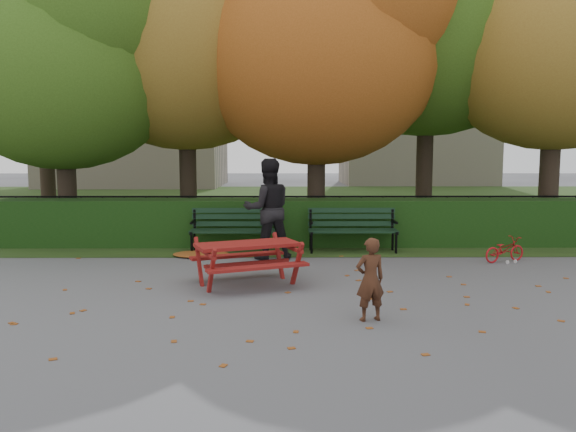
{
  "coord_description": "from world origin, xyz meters",
  "views": [
    {
      "loc": [
        -0.31,
        -7.67,
        2.04
      ],
      "look_at": [
        -0.24,
        1.37,
        1.0
      ],
      "focal_mm": 35.0,
      "sensor_mm": 36.0,
      "label": 1
    }
  ],
  "objects_px": {
    "tree_a": "(70,43)",
    "tree_e": "(576,20)",
    "tree_g": "(568,41)",
    "picnic_table": "(247,252)",
    "tree_b": "(197,15)",
    "bench_left": "(235,226)",
    "bench_right": "(352,226)",
    "tree_c": "(332,33)",
    "bicycle": "(505,250)",
    "child": "(370,279)",
    "adult": "(268,209)",
    "tree_f": "(49,25)"
  },
  "relations": [
    {
      "from": "tree_a",
      "to": "tree_e",
      "type": "relative_size",
      "value": 0.92
    },
    {
      "from": "tree_g",
      "to": "picnic_table",
      "type": "height_order",
      "value": "tree_g"
    },
    {
      "from": "picnic_table",
      "to": "tree_b",
      "type": "bearing_deg",
      "value": 82.84
    },
    {
      "from": "tree_g",
      "to": "bench_left",
      "type": "bearing_deg",
      "value": -147.83
    },
    {
      "from": "tree_g",
      "to": "bench_left",
      "type": "relative_size",
      "value": 4.75
    },
    {
      "from": "tree_a",
      "to": "tree_e",
      "type": "bearing_deg",
      "value": 0.94
    },
    {
      "from": "bench_right",
      "to": "picnic_table",
      "type": "relative_size",
      "value": 0.96
    },
    {
      "from": "tree_e",
      "to": "tree_g",
      "type": "bearing_deg",
      "value": 65.6
    },
    {
      "from": "tree_e",
      "to": "picnic_table",
      "type": "bearing_deg",
      "value": -145.97
    },
    {
      "from": "tree_g",
      "to": "bench_left",
      "type": "distance_m",
      "value": 12.37
    },
    {
      "from": "bench_left",
      "to": "tree_a",
      "type": "bearing_deg",
      "value": 154.24
    },
    {
      "from": "tree_c",
      "to": "tree_e",
      "type": "bearing_deg",
      "value": -1.93
    },
    {
      "from": "tree_e",
      "to": "picnic_table",
      "type": "relative_size",
      "value": 4.34
    },
    {
      "from": "tree_a",
      "to": "bicycle",
      "type": "height_order",
      "value": "tree_a"
    },
    {
      "from": "bench_left",
      "to": "tree_g",
      "type": "bearing_deg",
      "value": 32.17
    },
    {
      "from": "tree_g",
      "to": "picnic_table",
      "type": "distance_m",
      "value": 13.74
    },
    {
      "from": "tree_b",
      "to": "bench_left",
      "type": "relative_size",
      "value": 4.88
    },
    {
      "from": "tree_c",
      "to": "child",
      "type": "xyz_separation_m",
      "value": [
        -0.1,
        -7.01,
        -4.32
      ]
    },
    {
      "from": "tree_a",
      "to": "adult",
      "type": "height_order",
      "value": "tree_a"
    },
    {
      "from": "bench_left",
      "to": "bicycle",
      "type": "relative_size",
      "value": 2.02
    },
    {
      "from": "tree_e",
      "to": "tree_f",
      "type": "distance_m",
      "value": 14.1
    },
    {
      "from": "tree_g",
      "to": "tree_e",
      "type": "bearing_deg",
      "value": -114.4
    },
    {
      "from": "child",
      "to": "tree_f",
      "type": "bearing_deg",
      "value": -68.36
    },
    {
      "from": "bicycle",
      "to": "tree_b",
      "type": "bearing_deg",
      "value": 33.44
    },
    {
      "from": "tree_e",
      "to": "bench_left",
      "type": "bearing_deg",
      "value": -165.19
    },
    {
      "from": "tree_c",
      "to": "bench_left",
      "type": "bearing_deg",
      "value": -133.36
    },
    {
      "from": "picnic_table",
      "to": "adult",
      "type": "distance_m",
      "value": 2.18
    },
    {
      "from": "picnic_table",
      "to": "tree_f",
      "type": "bearing_deg",
      "value": 104.56
    },
    {
      "from": "tree_c",
      "to": "bench_right",
      "type": "height_order",
      "value": "tree_c"
    },
    {
      "from": "tree_c",
      "to": "bench_right",
      "type": "distance_m",
      "value": 4.87
    },
    {
      "from": "adult",
      "to": "bicycle",
      "type": "bearing_deg",
      "value": 163.04
    },
    {
      "from": "tree_f",
      "to": "bench_right",
      "type": "height_order",
      "value": "tree_f"
    },
    {
      "from": "tree_b",
      "to": "bench_right",
      "type": "distance_m",
      "value": 6.76
    },
    {
      "from": "tree_e",
      "to": "bench_right",
      "type": "distance_m",
      "value": 7.38
    },
    {
      "from": "tree_c",
      "to": "tree_e",
      "type": "distance_m",
      "value": 5.7
    },
    {
      "from": "bench_right",
      "to": "child",
      "type": "relative_size",
      "value": 1.77
    },
    {
      "from": "tree_e",
      "to": "child",
      "type": "distance_m",
      "value": 10.05
    },
    {
      "from": "tree_b",
      "to": "tree_e",
      "type": "bearing_deg",
      "value": -6.21
    },
    {
      "from": "picnic_table",
      "to": "tree_g",
      "type": "bearing_deg",
      "value": 22.32
    },
    {
      "from": "tree_g",
      "to": "child",
      "type": "xyz_separation_m",
      "value": [
        -7.6,
        -10.81,
        -4.86
      ]
    },
    {
      "from": "tree_b",
      "to": "adult",
      "type": "relative_size",
      "value": 4.6
    },
    {
      "from": "tree_c",
      "to": "bicycle",
      "type": "relative_size",
      "value": 8.99
    },
    {
      "from": "tree_b",
      "to": "bicycle",
      "type": "xyz_separation_m",
      "value": [
        6.23,
        -4.19,
        -5.17
      ]
    },
    {
      "from": "bench_right",
      "to": "bicycle",
      "type": "xyz_separation_m",
      "value": [
        2.69,
        -1.15,
        -0.29
      ]
    },
    {
      "from": "tree_g",
      "to": "bicycle",
      "type": "distance_m",
      "value": 9.95
    },
    {
      "from": "tree_b",
      "to": "bench_left",
      "type": "distance_m",
      "value": 5.87
    },
    {
      "from": "tree_b",
      "to": "tree_e",
      "type": "distance_m",
      "value": 9.03
    },
    {
      "from": "tree_c",
      "to": "bicycle",
      "type": "height_order",
      "value": "tree_c"
    },
    {
      "from": "tree_g",
      "to": "bench_right",
      "type": "height_order",
      "value": "tree_g"
    },
    {
      "from": "tree_f",
      "to": "child",
      "type": "height_order",
      "value": "tree_f"
    }
  ]
}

